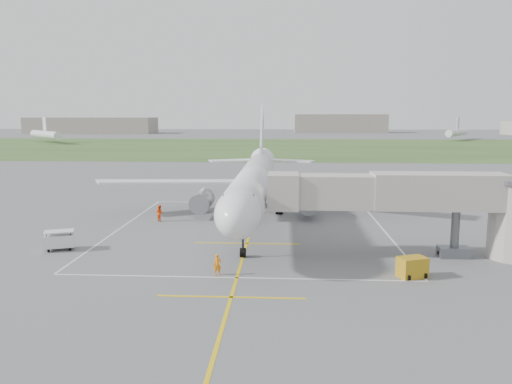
# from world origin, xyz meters

# --- Properties ---
(ground) EXTENTS (700.00, 700.00, 0.00)m
(ground) POSITION_xyz_m (0.00, 0.00, 0.00)
(ground) COLOR #545557
(ground) RESTS_ON ground
(grass_strip) EXTENTS (700.00, 120.00, 0.02)m
(grass_strip) POSITION_xyz_m (0.00, 130.00, 0.01)
(grass_strip) COLOR #355425
(grass_strip) RESTS_ON ground
(apron_markings) EXTENTS (28.20, 60.00, 0.01)m
(apron_markings) POSITION_xyz_m (0.00, -5.82, 0.01)
(apron_markings) COLOR #E5B90D
(apron_markings) RESTS_ON ground
(airliner) EXTENTS (38.93, 46.75, 13.52)m
(airliner) POSITION_xyz_m (-0.00, 0.75, 4.39)
(airliner) COLOR white
(airliner) RESTS_ON ground
(jet_bridge) EXTENTS (23.40, 5.00, 7.20)m
(jet_bridge) POSITION_xyz_m (15.72, -13.50, 4.74)
(jet_bridge) COLOR #A49E94
(jet_bridge) RESTS_ON ground
(gpu_unit) EXTENTS (2.39, 2.02, 1.54)m
(gpu_unit) POSITION_xyz_m (13.10, -19.10, 0.76)
(gpu_unit) COLOR #B18616
(gpu_unit) RESTS_ON ground
(baggage_cart) EXTENTS (2.87, 2.26, 1.74)m
(baggage_cart) POSITION_xyz_m (-16.67, -13.14, 0.89)
(baggage_cart) COLOR silver
(baggage_cart) RESTS_ON ground
(ramp_worker_nose) EXTENTS (0.62, 0.44, 1.61)m
(ramp_worker_nose) POSITION_xyz_m (-1.53, -19.42, 0.80)
(ramp_worker_nose) COLOR orange
(ramp_worker_nose) RESTS_ON ground
(ramp_worker_wing) EXTENTS (1.14, 1.14, 1.87)m
(ramp_worker_wing) POSITION_xyz_m (-10.69, -0.53, 0.93)
(ramp_worker_wing) COLOR #FF4808
(ramp_worker_wing) RESTS_ON ground
(distant_hangars) EXTENTS (345.00, 49.00, 12.00)m
(distant_hangars) POSITION_xyz_m (-16.15, 265.19, 5.17)
(distant_hangars) COLOR gray
(distant_hangars) RESTS_ON ground
(distant_aircraft) EXTENTS (204.87, 61.99, 8.85)m
(distant_aircraft) POSITION_xyz_m (-6.41, 168.78, 3.59)
(distant_aircraft) COLOR white
(distant_aircraft) RESTS_ON ground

